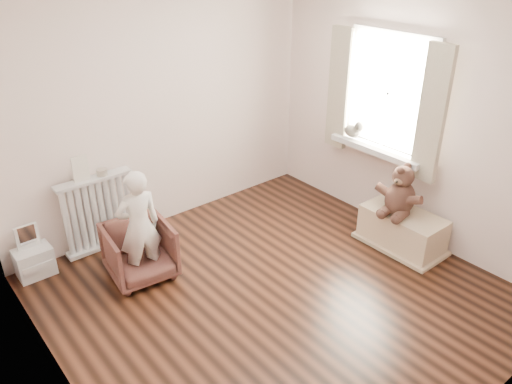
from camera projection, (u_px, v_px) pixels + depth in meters
floor at (275, 294)px, 4.47m from camera, size 3.60×3.60×0.01m
back_wall at (161, 106)px, 5.11m from camera, size 3.60×0.02×2.60m
front_wall at (504, 267)px, 2.63m from camera, size 3.60×0.02×2.60m
left_wall at (43, 241)px, 2.86m from camera, size 0.02×3.60×2.60m
right_wall at (415, 114)px, 4.89m from camera, size 0.02×3.60×2.60m
window at (389, 93)px, 5.00m from camera, size 0.03×0.90×1.10m
window_sill at (377, 149)px, 5.22m from camera, size 0.22×1.10×0.06m
curtain_left at (432, 115)px, 4.57m from camera, size 0.06×0.26×1.30m
curtain_right at (339, 89)px, 5.36m from camera, size 0.06×0.26×1.30m
radiator at (99, 214)px, 4.96m from camera, size 0.75×0.14×0.79m
paper_doll at (80, 168)px, 4.66m from camera, size 0.15×0.01×0.26m
tin_a at (102, 172)px, 4.81m from camera, size 0.10×0.10×0.06m
toy_vanity at (32, 250)px, 4.60m from camera, size 0.33×0.23×0.52m
armchair at (140, 251)px, 4.59m from camera, size 0.64×0.65×0.53m
child at (139, 226)px, 4.42m from camera, size 0.42×0.30×1.08m
toy_bench at (402, 229)px, 5.07m from camera, size 0.43×0.82×0.38m
teddy_bear at (402, 187)px, 4.87m from camera, size 0.47×0.39×0.52m
plush_cat at (353, 129)px, 5.38m from camera, size 0.17×0.26×0.21m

